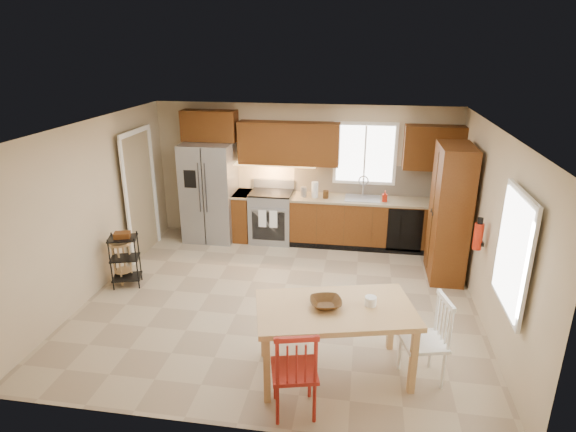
# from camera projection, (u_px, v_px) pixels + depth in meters

# --- Properties ---
(floor) EXTENTS (5.50, 5.50, 0.00)m
(floor) POSITION_uv_depth(u_px,v_px,m) (281.00, 300.00, 6.97)
(floor) COLOR tan
(floor) RESTS_ON ground
(ceiling) EXTENTS (5.50, 5.00, 0.02)m
(ceiling) POSITION_uv_depth(u_px,v_px,m) (280.00, 127.00, 6.12)
(ceiling) COLOR silver
(ceiling) RESTS_ON ground
(wall_back) EXTENTS (5.50, 0.02, 2.50)m
(wall_back) POSITION_uv_depth(u_px,v_px,m) (304.00, 173.00, 8.87)
(wall_back) COLOR #CCB793
(wall_back) RESTS_ON ground
(wall_front) EXTENTS (5.50, 0.02, 2.50)m
(wall_front) POSITION_uv_depth(u_px,v_px,m) (231.00, 315.00, 4.22)
(wall_front) COLOR #CCB793
(wall_front) RESTS_ON ground
(wall_left) EXTENTS (0.02, 5.00, 2.50)m
(wall_left) POSITION_uv_depth(u_px,v_px,m) (93.00, 208.00, 6.95)
(wall_left) COLOR #CCB793
(wall_left) RESTS_ON ground
(wall_right) EXTENTS (0.02, 5.00, 2.50)m
(wall_right) POSITION_uv_depth(u_px,v_px,m) (492.00, 230.00, 6.13)
(wall_right) COLOR #CCB793
(wall_right) RESTS_ON ground
(refrigerator) EXTENTS (0.92, 0.75, 1.82)m
(refrigerator) POSITION_uv_depth(u_px,v_px,m) (210.00, 192.00, 8.89)
(refrigerator) COLOR gray
(refrigerator) RESTS_ON floor
(range_stove) EXTENTS (0.76, 0.63, 0.92)m
(range_stove) POSITION_uv_depth(u_px,v_px,m) (272.00, 217.00, 8.92)
(range_stove) COLOR gray
(range_stove) RESTS_ON floor
(base_cabinet_narrow) EXTENTS (0.30, 0.60, 0.90)m
(base_cabinet_narrow) POSITION_uv_depth(u_px,v_px,m) (243.00, 216.00, 9.02)
(base_cabinet_narrow) COLOR #5F3211
(base_cabinet_narrow) RESTS_ON floor
(base_cabinet_run) EXTENTS (2.92, 0.60, 0.90)m
(base_cabinet_run) POSITION_uv_depth(u_px,v_px,m) (372.00, 223.00, 8.67)
(base_cabinet_run) COLOR #5F3211
(base_cabinet_run) RESTS_ON floor
(dishwasher) EXTENTS (0.60, 0.02, 0.78)m
(dishwasher) POSITION_uv_depth(u_px,v_px,m) (405.00, 230.00, 8.31)
(dishwasher) COLOR black
(dishwasher) RESTS_ON floor
(backsplash) EXTENTS (2.92, 0.03, 0.55)m
(backsplash) POSITION_uv_depth(u_px,v_px,m) (374.00, 180.00, 8.69)
(backsplash) COLOR beige
(backsplash) RESTS_ON wall_back
(upper_over_fridge) EXTENTS (1.00, 0.35, 0.55)m
(upper_over_fridge) POSITION_uv_depth(u_px,v_px,m) (209.00, 126.00, 8.67)
(upper_over_fridge) COLOR #59320E
(upper_over_fridge) RESTS_ON wall_back
(upper_left_block) EXTENTS (1.80, 0.35, 0.75)m
(upper_left_block) POSITION_uv_depth(u_px,v_px,m) (289.00, 143.00, 8.55)
(upper_left_block) COLOR #59320E
(upper_left_block) RESTS_ON wall_back
(upper_right_block) EXTENTS (1.00, 0.35, 0.75)m
(upper_right_block) POSITION_uv_depth(u_px,v_px,m) (434.00, 148.00, 8.17)
(upper_right_block) COLOR #59320E
(upper_right_block) RESTS_ON wall_back
(window_back) EXTENTS (1.12, 0.04, 1.12)m
(window_back) POSITION_uv_depth(u_px,v_px,m) (365.00, 154.00, 8.55)
(window_back) COLOR white
(window_back) RESTS_ON wall_back
(sink) EXTENTS (0.62, 0.46, 0.16)m
(sink) POSITION_uv_depth(u_px,v_px,m) (362.00, 201.00, 8.56)
(sink) COLOR gray
(sink) RESTS_ON base_cabinet_run
(undercab_glow) EXTENTS (1.60, 0.30, 0.01)m
(undercab_glow) POSITION_uv_depth(u_px,v_px,m) (272.00, 165.00, 8.70)
(undercab_glow) COLOR #FFBF66
(undercab_glow) RESTS_ON wall_back
(soap_bottle) EXTENTS (0.09, 0.09, 0.19)m
(soap_bottle) POSITION_uv_depth(u_px,v_px,m) (385.00, 196.00, 8.36)
(soap_bottle) COLOR red
(soap_bottle) RESTS_ON base_cabinet_run
(paper_towel) EXTENTS (0.12, 0.12, 0.28)m
(paper_towel) POSITION_uv_depth(u_px,v_px,m) (315.00, 190.00, 8.58)
(paper_towel) COLOR white
(paper_towel) RESTS_ON base_cabinet_run
(canister_steel) EXTENTS (0.11, 0.11, 0.18)m
(canister_steel) POSITION_uv_depth(u_px,v_px,m) (304.00, 192.00, 8.62)
(canister_steel) COLOR gray
(canister_steel) RESTS_ON base_cabinet_run
(canister_wood) EXTENTS (0.10, 0.10, 0.14)m
(canister_wood) POSITION_uv_depth(u_px,v_px,m) (326.00, 194.00, 8.54)
(canister_wood) COLOR #4C2E14
(canister_wood) RESTS_ON base_cabinet_run
(pantry) EXTENTS (0.50, 0.95, 2.10)m
(pantry) POSITION_uv_depth(u_px,v_px,m) (450.00, 213.00, 7.36)
(pantry) COLOR #5F3211
(pantry) RESTS_ON floor
(fire_extinguisher) EXTENTS (0.12, 0.12, 0.36)m
(fire_extinguisher) POSITION_uv_depth(u_px,v_px,m) (478.00, 236.00, 6.34)
(fire_extinguisher) COLOR red
(fire_extinguisher) RESTS_ON wall_right
(window_right) EXTENTS (0.04, 1.02, 1.32)m
(window_right) POSITION_uv_depth(u_px,v_px,m) (514.00, 252.00, 5.01)
(window_right) COLOR white
(window_right) RESTS_ON wall_right
(doorway) EXTENTS (0.04, 0.95, 2.10)m
(doorway) POSITION_uv_depth(u_px,v_px,m) (140.00, 195.00, 8.22)
(doorway) COLOR #8C7A59
(doorway) RESTS_ON wall_left
(dining_table) EXTENTS (1.87, 1.33, 0.82)m
(dining_table) POSITION_uv_depth(u_px,v_px,m) (334.00, 341.00, 5.29)
(dining_table) COLOR tan
(dining_table) RESTS_ON floor
(chair_red) EXTENTS (0.56, 0.56, 0.99)m
(chair_red) POSITION_uv_depth(u_px,v_px,m) (294.00, 369.00, 4.71)
(chair_red) COLOR #A22319
(chair_red) RESTS_ON floor
(chair_white) EXTENTS (0.56, 0.56, 0.99)m
(chair_white) POSITION_uv_depth(u_px,v_px,m) (423.00, 340.00, 5.17)
(chair_white) COLOR white
(chair_white) RESTS_ON floor
(table_bowl) EXTENTS (0.41, 0.41, 0.08)m
(table_bowl) POSITION_uv_depth(u_px,v_px,m) (326.00, 307.00, 5.17)
(table_bowl) COLOR #4C2E14
(table_bowl) RESTS_ON dining_table
(table_jar) EXTENTS (0.16, 0.16, 0.16)m
(table_jar) POSITION_uv_depth(u_px,v_px,m) (370.00, 303.00, 5.18)
(table_jar) COLOR white
(table_jar) RESTS_ON dining_table
(bar_stool) EXTENTS (0.35, 0.35, 0.67)m
(bar_stool) POSITION_uv_depth(u_px,v_px,m) (122.00, 262.00, 7.38)
(bar_stool) COLOR tan
(bar_stool) RESTS_ON floor
(utility_cart) EXTENTS (0.49, 0.43, 0.82)m
(utility_cart) POSITION_uv_depth(u_px,v_px,m) (125.00, 261.00, 7.25)
(utility_cart) COLOR black
(utility_cart) RESTS_ON floor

